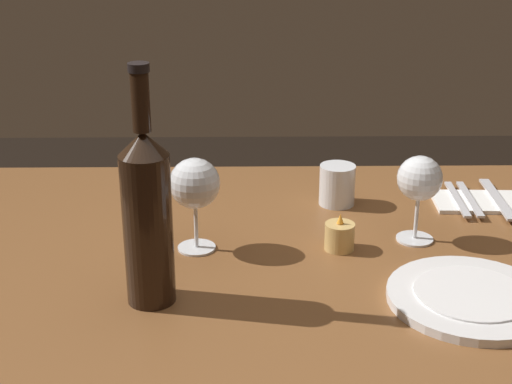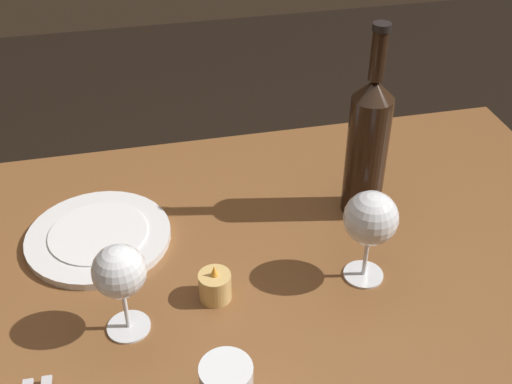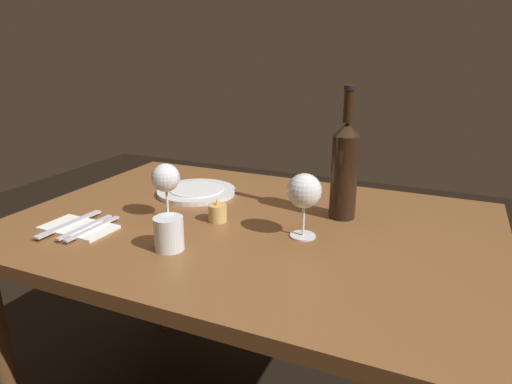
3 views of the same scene
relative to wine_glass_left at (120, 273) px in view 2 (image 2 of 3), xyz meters
name	(u,v)px [view 2 (image 2 of 3)]	position (x,y,z in m)	size (l,w,h in m)	color
dining_table	(263,315)	(-0.22, -0.06, -0.20)	(1.30, 0.90, 0.74)	brown
wine_glass_left	(120,273)	(0.00, 0.00, 0.00)	(0.08, 0.08, 0.16)	white
wine_glass_right	(371,220)	(-0.39, -0.03, 0.01)	(0.09, 0.09, 0.17)	white
wine_bottle	(368,144)	(-0.44, -0.20, 0.03)	(0.07, 0.07, 0.36)	black
votive_candle	(215,287)	(-0.14, -0.03, -0.09)	(0.05, 0.05, 0.07)	#DBB266
dinner_plate	(99,236)	(0.04, -0.22, -0.11)	(0.25, 0.25, 0.02)	white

